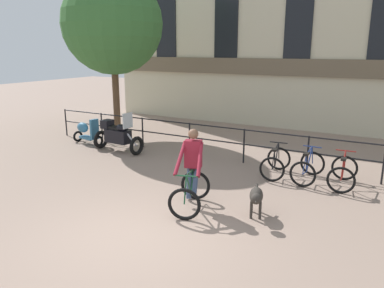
{
  "coord_description": "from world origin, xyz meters",
  "views": [
    {
      "loc": [
        3.96,
        -4.98,
        3.35
      ],
      "look_at": [
        -0.46,
        2.86,
        1.05
      ],
      "focal_mm": 35.0,
      "sensor_mm": 36.0,
      "label": 1
    }
  ],
  "objects": [
    {
      "name": "parked_motorcycle",
      "position": [
        -4.15,
        4.34,
        0.56
      ],
      "size": [
        1.76,
        0.72,
        1.35
      ],
      "rotation": [
        0.0,
        0.0,
        1.51
      ],
      "color": "black",
      "rests_on": "ground_plane"
    },
    {
      "name": "canal_railing",
      "position": [
        -0.0,
        5.2,
        0.71
      ],
      "size": [
        15.05,
        0.05,
        1.05
      ],
      "color": "black",
      "rests_on": "ground_plane"
    },
    {
      "name": "parked_bicycle_mid_right",
      "position": [
        2.89,
        4.54,
        0.36
      ],
      "size": [
        0.73,
        1.15,
        0.86
      ],
      "rotation": [
        0.0,
        0.0,
        3.2
      ],
      "color": "black",
      "rests_on": "ground_plane"
    },
    {
      "name": "cyclist_with_bike",
      "position": [
        0.22,
        1.63,
        0.76
      ],
      "size": [
        0.99,
        1.32,
        1.7
      ],
      "rotation": [
        0.0,
        0.0,
        0.3
      ],
      "color": "black",
      "rests_on": "ground_plane"
    },
    {
      "name": "ground_plane",
      "position": [
        0.0,
        0.0,
        0.0
      ],
      "size": [
        60.0,
        60.0,
        0.0
      ],
      "primitive_type": "plane",
      "color": "gray"
    },
    {
      "name": "tree_canalside_left",
      "position": [
        -5.82,
        6.3,
        4.24
      ],
      "size": [
        3.76,
        3.76,
        6.13
      ],
      "color": "brown",
      "rests_on": "ground_plane"
    },
    {
      "name": "parked_scooter",
      "position": [
        -5.79,
        4.59,
        0.46
      ],
      "size": [
        1.33,
        0.6,
        0.96
      ],
      "rotation": [
        0.0,
        0.0,
        1.41
      ],
      "color": "black",
      "rests_on": "ground_plane"
    },
    {
      "name": "dog",
      "position": [
        1.62,
        1.82,
        0.43
      ],
      "size": [
        0.45,
        0.95,
        0.63
      ],
      "rotation": [
        0.0,
        0.0,
        0.33
      ],
      "color": "#332D28",
      "rests_on": "ground_plane"
    },
    {
      "name": "building_facade",
      "position": [
        -0.0,
        10.99,
        4.37
      ],
      "size": [
        18.0,
        0.72,
        8.77
      ],
      "color": "beige",
      "rests_on": "ground_plane"
    },
    {
      "name": "parked_bicycle_mid_left",
      "position": [
        2.04,
        4.54,
        0.36
      ],
      "size": [
        0.67,
        1.12,
        0.86
      ],
      "rotation": [
        0.0,
        0.0,
        3.13
      ],
      "color": "black",
      "rests_on": "ground_plane"
    },
    {
      "name": "parked_bicycle_near_lamp",
      "position": [
        1.18,
        4.54,
        0.36
      ],
      "size": [
        0.79,
        1.18,
        0.86
      ],
      "rotation": [
        0.0,
        0.0,
        3.27
      ],
      "color": "black",
      "rests_on": "ground_plane"
    }
  ]
}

